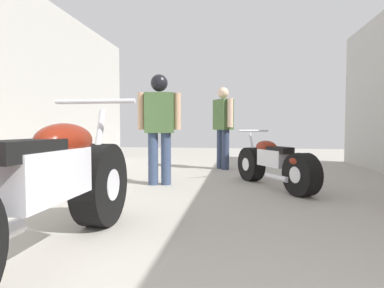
{
  "coord_description": "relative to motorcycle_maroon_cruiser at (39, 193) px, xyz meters",
  "views": [
    {
      "loc": [
        0.28,
        0.18,
        0.82
      ],
      "look_at": [
        -0.24,
        3.71,
        0.65
      ],
      "focal_mm": 28.95,
      "sensor_mm": 36.0,
      "label": 1
    }
  ],
  "objects": [
    {
      "name": "mechanic_in_blue",
      "position": [
        0.85,
        4.69,
        0.5
      ],
      "size": [
        0.45,
        0.62,
        1.66
      ],
      "color": "#2D3851",
      "rests_on": "ground_plane"
    },
    {
      "name": "mechanic_with_helmet",
      "position": [
        0.01,
        2.77,
        0.52
      ],
      "size": [
        0.64,
        0.31,
        1.61
      ],
      "color": "#384766",
      "rests_on": "ground_plane"
    },
    {
      "name": "motorcycle_maroon_cruiser",
      "position": [
        0.0,
        0.0,
        0.0
      ],
      "size": [
        0.68,
        2.28,
        1.06
      ],
      "color": "black",
      "rests_on": "ground_plane"
    },
    {
      "name": "ground_plane",
      "position": [
        0.86,
        2.16,
        -0.45
      ],
      "size": [
        19.06,
        19.06,
        0.0
      ],
      "primitive_type": "plane",
      "color": "#A8A399"
    },
    {
      "name": "motorcycle_black_naked",
      "position": [
        1.66,
        2.77,
        -0.11
      ],
      "size": [
        0.98,
        1.62,
        0.81
      ],
      "color": "black",
      "rests_on": "ground_plane"
    }
  ]
}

